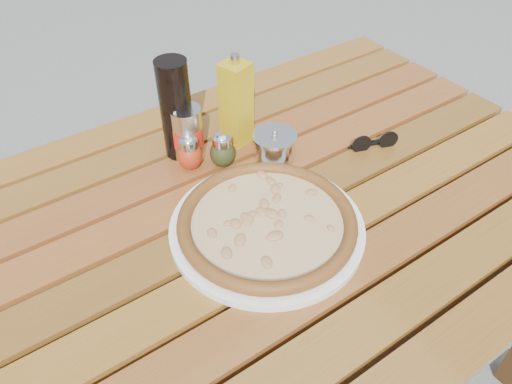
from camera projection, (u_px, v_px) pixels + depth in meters
table at (262, 236)px, 1.02m from camera, size 1.40×0.90×0.75m
plate at (267, 228)px, 0.92m from camera, size 0.42×0.42×0.01m
pizza at (267, 222)px, 0.91m from camera, size 0.34×0.34×0.03m
pepper_shaker at (189, 153)px, 1.04m from camera, size 0.07×0.07×0.08m
oregano_shaker at (222, 150)px, 1.04m from camera, size 0.06×0.06×0.08m
dark_bottle at (176, 110)px, 1.03m from camera, size 0.08×0.08×0.22m
soda_can at (187, 134)px, 1.05m from camera, size 0.08×0.08×0.12m
olive_oil_cruet at (236, 103)px, 1.07m from camera, size 0.07×0.07×0.21m
parmesan_tin at (274, 146)px, 1.07m from camera, size 0.12×0.12×0.07m
sunglasses at (375, 142)px, 1.10m from camera, size 0.11×0.05×0.04m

